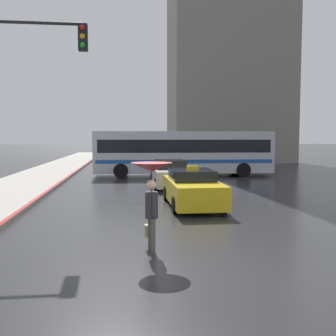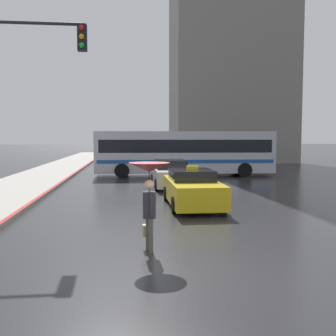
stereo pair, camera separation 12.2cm
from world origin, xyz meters
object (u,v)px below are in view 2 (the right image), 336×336
pedestrian_with_umbrella (149,182)px  city_bus (184,151)px  sedan_red (171,174)px  traffic_light (21,80)px  taxi (192,189)px

pedestrian_with_umbrella → city_bus: bearing=-21.3°
sedan_red → traffic_light: size_ratio=0.72×
sedan_red → traffic_light: 10.62m
pedestrian_with_umbrella → traffic_light: 5.85m
taxi → sedan_red: bearing=-88.5°
traffic_light → city_bus: bearing=63.2°
sedan_red → city_bus: (1.59, 5.82, 1.02)m
taxi → city_bus: (1.43, 11.80, 1.03)m
taxi → sedan_red: (-0.15, 5.99, 0.01)m
traffic_light → taxi: bearing=21.9°
pedestrian_with_umbrella → traffic_light: (-3.70, 3.59, 2.76)m
sedan_red → pedestrian_with_umbrella: 12.05m
taxi → pedestrian_with_umbrella: (-1.99, -5.88, 0.95)m
pedestrian_with_umbrella → traffic_light: bearing=35.5°
taxi → city_bus: size_ratio=0.38×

